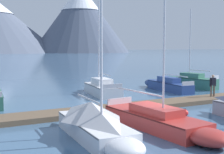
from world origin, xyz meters
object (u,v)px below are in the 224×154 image
object	(u,v)px
sailboat_mid_dock_port	(96,123)
sailboat_mid_dock_starboard	(161,121)
person_on_dock	(213,84)
mooring_buoy_inner_mooring	(185,113)
sailboat_end_of_dock	(166,84)
sailboat_far_berth	(100,88)
sailboat_last_slip	(188,81)

from	to	relation	value
sailboat_mid_dock_port	sailboat_mid_dock_starboard	xyz separation A→B (m)	(3.52, 0.02, -0.28)
person_on_dock	mooring_buoy_inner_mooring	size ratio (longest dim) A/B	3.57
sailboat_mid_dock_port	sailboat_mid_dock_starboard	world-z (taller)	sailboat_mid_dock_starboard
sailboat_mid_dock_port	mooring_buoy_inner_mooring	size ratio (longest dim) A/B	15.57
sailboat_end_of_dock	person_on_dock	distance (m)	6.39
sailboat_far_berth	person_on_dock	xyz separation A→B (m)	(6.64, -6.62, 0.68)
sailboat_mid_dock_port	person_on_dock	bearing A→B (deg)	25.55
sailboat_far_berth	mooring_buoy_inner_mooring	distance (m)	10.36
sailboat_mid_dock_port	person_on_dock	xyz separation A→B (m)	(12.12, 5.79, 0.50)
sailboat_mid_dock_port	mooring_buoy_inner_mooring	bearing A→B (deg)	17.76
sailboat_mid_dock_starboard	sailboat_end_of_dock	distance (m)	14.90
sailboat_end_of_dock	mooring_buoy_inner_mooring	xyz separation A→B (m)	(-5.55, -10.02, -0.34)
sailboat_mid_dock_port	mooring_buoy_inner_mooring	xyz separation A→B (m)	(6.63, 2.12, -0.57)
mooring_buoy_inner_mooring	sailboat_last_slip	bearing A→B (deg)	50.90
sailboat_mid_dock_port	sailboat_mid_dock_starboard	size ratio (longest dim) A/B	0.92
sailboat_end_of_dock	person_on_dock	world-z (taller)	sailboat_end_of_dock
mooring_buoy_inner_mooring	sailboat_mid_dock_port	bearing A→B (deg)	-162.24
sailboat_mid_dock_starboard	sailboat_mid_dock_port	bearing A→B (deg)	-179.71
sailboat_last_slip	sailboat_mid_dock_port	bearing A→B (deg)	-140.11
sailboat_mid_dock_starboard	sailboat_far_berth	bearing A→B (deg)	81.03
sailboat_mid_dock_port	sailboat_end_of_dock	distance (m)	17.21
sailboat_far_berth	sailboat_last_slip	bearing A→B (deg)	2.17
sailboat_mid_dock_starboard	mooring_buoy_inner_mooring	xyz separation A→B (m)	(3.11, 2.11, -0.29)
mooring_buoy_inner_mooring	sailboat_far_berth	bearing A→B (deg)	96.40
person_on_dock	mooring_buoy_inner_mooring	xyz separation A→B (m)	(-5.49, -3.67, -1.06)
sailboat_mid_dock_starboard	sailboat_last_slip	world-z (taller)	sailboat_last_slip
person_on_dock	sailboat_far_berth	bearing A→B (deg)	135.10
sailboat_mid_dock_starboard	person_on_dock	world-z (taller)	sailboat_mid_dock_starboard
sailboat_mid_dock_port	mooring_buoy_inner_mooring	world-z (taller)	sailboat_mid_dock_port
sailboat_last_slip	person_on_dock	bearing A→B (deg)	-114.44
sailboat_mid_dock_port	sailboat_end_of_dock	bearing A→B (deg)	44.91
sailboat_last_slip	sailboat_end_of_dock	bearing A→B (deg)	-168.44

